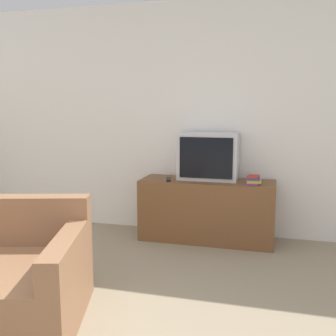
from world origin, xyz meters
name	(u,v)px	position (x,y,z in m)	size (l,w,h in m)	color
wall_back	(183,119)	(0.00, 3.03, 1.30)	(9.00, 0.06, 2.60)	white
tv_stand	(207,210)	(0.33, 2.74, 0.33)	(1.43, 0.48, 0.66)	brown
television	(208,156)	(0.33, 2.81, 0.91)	(0.64, 0.34, 0.51)	silver
book_stack	(253,180)	(0.82, 2.66, 0.70)	(0.17, 0.23, 0.08)	#7A3884
remote_on_stand	(168,179)	(-0.07, 2.62, 0.67)	(0.09, 0.17, 0.02)	black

